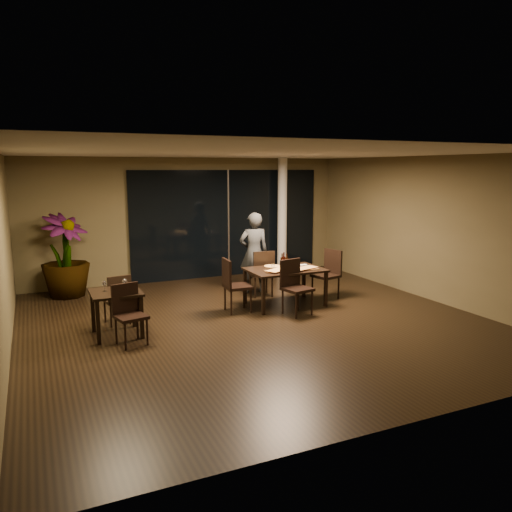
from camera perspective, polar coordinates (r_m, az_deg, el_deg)
The scene contains 32 objects.
ground at distance 9.09m, azimuth 0.03°, elevation -7.55°, with size 8.00×8.00×0.00m, color black.
wall_back at distance 12.53m, azimuth -7.67°, elevation 4.23°, with size 8.00×0.10×3.00m, color brown.
wall_front at distance 5.40m, azimuth 18.14°, elevation -3.80°, with size 8.00×0.10×3.00m, color brown.
wall_right at distance 11.05m, azimuth 19.56°, elevation 2.97°, with size 0.10×8.00×3.00m, color brown.
ceiling at distance 8.67m, azimuth 0.03°, elevation 11.85°, with size 8.00×8.00×0.04m, color silver.
window_panel at distance 12.78m, azimuth -3.23°, elevation 3.74°, with size 5.00×0.06×2.70m, color black.
column at distance 13.06m, azimuth 3.01°, elevation 4.53°, with size 0.24×0.24×3.00m, color silver.
main_table at distance 10.04m, azimuth 3.34°, elevation -1.89°, with size 1.50×1.00×0.75m.
side_table at distance 8.54m, azimuth -15.71°, elevation -4.74°, with size 0.80×0.80×0.75m.
chair_main_far at distance 10.71m, azimuth 0.73°, elevation -1.72°, with size 0.52×0.52×1.01m.
chair_main_near at distance 9.50m, azimuth 4.39°, elevation -3.18°, with size 0.57×0.57×1.04m.
chair_main_left at distance 9.57m, azimuth -2.64°, elevation -3.04°, with size 0.51×0.51×1.04m.
chair_main_right at distance 10.74m, azimuth 8.31°, elevation -1.73°, with size 0.59×0.59×1.03m.
chair_side_far at distance 9.14m, azimuth -15.48°, elevation -4.53°, with size 0.48×0.48×0.90m.
chair_side_near at distance 8.14m, azimuth -14.37°, elevation -6.08°, with size 0.53×0.53×0.95m.
diner at distance 11.04m, azimuth -0.26°, elevation 0.38°, with size 0.61×0.40×1.79m, color #2A2C2E.
potted_plant at distance 11.42m, azimuth -20.99°, elevation 0.04°, with size 0.98×0.98×1.80m, color #1D511B.
pizza_board_left at distance 9.77m, azimuth 2.50°, elevation -1.73°, with size 0.52×0.26×0.01m, color #422A15.
pizza_board_right at distance 9.99m, azimuth 5.63°, elevation -1.50°, with size 0.53×0.27×0.01m, color #4E3319.
oblong_pizza_left at distance 9.76m, azimuth 2.50°, elevation -1.63°, with size 0.49×0.22×0.02m, color #690909, non-canonical shape.
oblong_pizza_right at distance 9.98m, azimuth 5.63°, elevation -1.41°, with size 0.51×0.23×0.02m, color maroon, non-canonical shape.
round_pizza at distance 10.22m, azimuth 1.90°, elevation -1.20°, with size 0.33×0.33×0.01m, color #A82B12.
bottle_a at distance 10.02m, azimuth 3.19°, elevation -0.51°, with size 0.07×0.07×0.33m, color black, non-canonical shape.
bottle_b at distance 10.02m, azimuth 3.53°, elevation -0.61°, with size 0.07×0.07×0.30m, color black, non-canonical shape.
bottle_c at distance 10.05m, azimuth 2.99°, elevation -0.56°, with size 0.07×0.07×0.30m, color black, non-canonical shape.
tumbler_left at distance 10.04m, azimuth 1.97°, elevation -1.19°, with size 0.08×0.08×0.09m, color white.
tumbler_right at distance 10.18m, azimuth 4.06°, elevation -1.07°, with size 0.07×0.07×0.08m, color white.
napkin_near at distance 10.18m, azimuth 6.14°, elevation -1.29°, with size 0.18×0.10×0.01m, color white.
napkin_far at distance 10.43m, azimuth 5.53°, elevation -1.01°, with size 0.18×0.10×0.01m, color white.
wine_glass_a at distance 8.56m, azimuth -16.92°, elevation -3.34°, with size 0.07×0.07×0.16m, color white, non-canonical shape.
wine_glass_b at distance 8.49m, azimuth -14.76°, elevation -3.24°, with size 0.09×0.09×0.19m, color white, non-canonical shape.
side_napkin at distance 8.33m, azimuth -15.31°, elevation -4.14°, with size 0.18×0.11×0.01m, color white.
Camera 1 is at (-3.58, -7.89, 2.74)m, focal length 35.00 mm.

